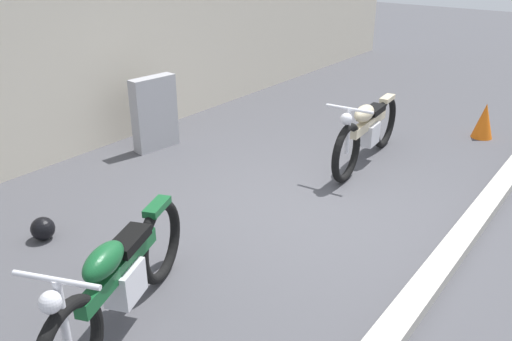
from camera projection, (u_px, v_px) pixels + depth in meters
ground_plane at (311, 209)px, 6.04m from camera, size 40.00×40.00×0.00m
building_wall at (92, 21)px, 7.34m from camera, size 18.00×0.30×3.59m
curb_strip at (452, 251)px, 5.13m from camera, size 18.00×0.24×0.12m
stone_marker at (155, 113)px, 7.60m from camera, size 0.71×0.28×1.07m
helmet at (43, 229)px, 5.41m from camera, size 0.25×0.25×0.25m
traffic_cone at (484, 121)px, 8.10m from camera, size 0.32×0.32×0.55m
motorcycle_green at (119, 280)px, 4.01m from camera, size 2.06×1.01×0.98m
motorcycle_cream at (367, 131)px, 7.10m from camera, size 2.20×0.61×0.99m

